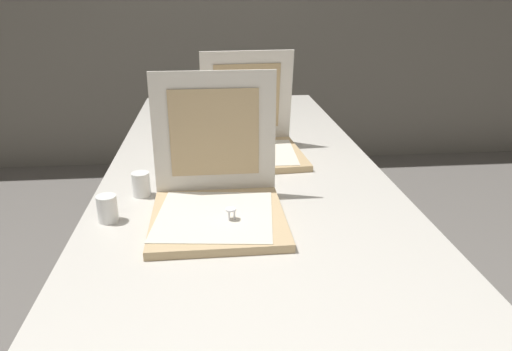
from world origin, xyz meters
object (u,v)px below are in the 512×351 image
pizza_box_middle (252,141)px  cup_white_mid (167,165)px  cup_white_near_center (141,184)px  table (245,184)px  cup_white_near_left (107,209)px  pizza_box_front (217,198)px  cup_white_far (173,135)px

pizza_box_middle → cup_white_mid: (-0.30, -0.17, -0.02)m
cup_white_near_center → pizza_box_middle: bearing=43.1°
table → cup_white_near_left: bearing=-140.3°
cup_white_mid → cup_white_near_center: size_ratio=1.00×
pizza_box_middle → cup_white_near_left: (-0.42, -0.50, -0.02)m
pizza_box_front → cup_white_far: size_ratio=5.10×
table → cup_white_near_left: size_ratio=33.54×
pizza_box_front → cup_white_near_left: size_ratio=5.10×
table → cup_white_near_center: cup_white_near_center is taller
cup_white_mid → cup_white_far: size_ratio=1.00×
table → cup_white_near_left: cup_white_near_left is taller
pizza_box_front → pizza_box_middle: size_ratio=0.98×
table → cup_white_mid: 0.27m
pizza_box_front → table: bearing=72.6°
cup_white_near_center → cup_white_far: (0.06, 0.50, 0.00)m
table → cup_white_near_center: 0.36m
cup_white_mid → cup_white_far: same height
table → cup_white_near_center: size_ratio=33.54×
table → cup_white_mid: bearing=179.5°
cup_white_mid → cup_white_near_center: 0.17m
table → cup_white_far: bearing=127.1°
cup_white_near_center → cup_white_near_left: (-0.07, -0.16, 0.00)m
pizza_box_front → cup_white_near_center: bearing=143.8°
pizza_box_front → pizza_box_middle: bearing=74.1°
cup_white_near_left → cup_white_near_center: bearing=67.4°
cup_white_mid → cup_white_near_center: (-0.06, -0.16, 0.00)m
cup_white_near_center → cup_white_far: 0.50m
cup_white_near_center → cup_white_near_left: bearing=-112.6°
cup_white_mid → table: bearing=-0.5°
cup_white_mid → cup_white_near_left: 0.35m
pizza_box_middle → cup_white_near_left: size_ratio=5.18×
table → cup_white_mid: cup_white_mid is taller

